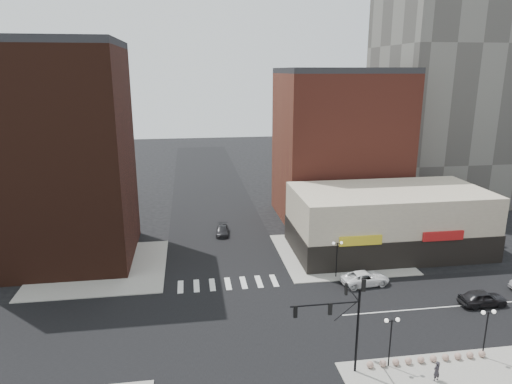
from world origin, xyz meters
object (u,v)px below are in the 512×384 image
object	(u,v)px
white_suv	(365,278)
dark_sedan_east	(482,298)
street_lamp_ne	(337,250)
pedestrian	(437,371)
dark_sedan_north	(222,230)
traffic_signal	(344,313)
street_lamp_se_a	(391,330)
street_lamp_se_b	(487,321)

from	to	relation	value
white_suv	dark_sedan_east	distance (m)	11.45
street_lamp_ne	pedestrian	distance (m)	18.40
dark_sedan_east	dark_sedan_north	world-z (taller)	dark_sedan_east
traffic_signal	white_suv	world-z (taller)	traffic_signal
street_lamp_se_a	dark_sedan_north	bearing A→B (deg)	108.34
dark_sedan_east	street_lamp_se_b	bearing A→B (deg)	145.51
white_suv	traffic_signal	bearing A→B (deg)	145.50
street_lamp_se_a	dark_sedan_east	xyz separation A→B (m)	(13.26, 7.83, -2.50)
traffic_signal	dark_sedan_north	distance (m)	32.49
white_suv	street_lamp_se_a	bearing A→B (deg)	159.23
dark_sedan_north	pedestrian	world-z (taller)	pedestrian
traffic_signal	street_lamp_se_a	distance (m)	4.12
street_lamp_se_b	dark_sedan_east	bearing A→B (deg)	56.11
pedestrian	street_lamp_ne	bearing A→B (deg)	-100.81
dark_sedan_north	pedestrian	xyz separation A→B (m)	(13.25, -33.81, 0.31)
white_suv	pedestrian	world-z (taller)	pedestrian
dark_sedan_north	dark_sedan_east	bearing A→B (deg)	-38.86
dark_sedan_east	pedestrian	world-z (taller)	pedestrian
dark_sedan_east	street_lamp_ne	bearing A→B (deg)	55.71
white_suv	dark_sedan_north	xyz separation A→B (m)	(-14.04, 17.77, -0.13)
street_lamp_se_b	white_suv	bearing A→B (deg)	107.80
dark_sedan_north	street_lamp_ne	bearing A→B (deg)	-47.48
dark_sedan_east	dark_sedan_north	distance (m)	33.64
traffic_signal	dark_sedan_north	size ratio (longest dim) A/B	1.86
street_lamp_se_a	street_lamp_ne	size ratio (longest dim) A/B	1.00
white_suv	dark_sedan_east	bearing A→B (deg)	-128.41
traffic_signal	street_lamp_se_b	size ratio (longest dim) A/B	1.87
street_lamp_se_b	dark_sedan_north	xyz separation A→B (m)	(-18.49, 31.65, -2.68)
street_lamp_se_a	street_lamp_se_b	distance (m)	8.00
street_lamp_se_b	street_lamp_se_a	bearing A→B (deg)	180.00
white_suv	dark_sedan_east	xyz separation A→B (m)	(9.72, -6.06, 0.06)
street_lamp_ne	dark_sedan_north	world-z (taller)	street_lamp_ne
street_lamp_se_a	pedestrian	bearing A→B (deg)	-38.08
street_lamp_se_b	pedestrian	world-z (taller)	street_lamp_se_b
street_lamp_se_a	pedestrian	world-z (taller)	street_lamp_se_a
street_lamp_se_b	white_suv	distance (m)	14.81
traffic_signal	street_lamp_se_b	xyz separation A→B (m)	(11.76, -0.17, -1.67)
street_lamp_ne	dark_sedan_north	xyz separation A→B (m)	(-11.49, 15.65, -2.68)
street_lamp_se_b	dark_sedan_east	distance (m)	9.76
street_lamp_se_b	dark_sedan_east	xyz separation A→B (m)	(5.26, 7.83, -2.50)
street_lamp_ne	dark_sedan_east	xyz separation A→B (m)	(12.26, -8.17, -2.50)
street_lamp_se_a	street_lamp_se_b	xyz separation A→B (m)	(8.00, 0.00, 0.00)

